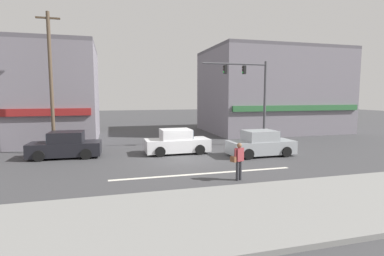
{
  "coord_description": "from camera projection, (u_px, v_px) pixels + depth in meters",
  "views": [
    {
      "loc": [
        -4.35,
        -16.86,
        3.74
      ],
      "look_at": [
        0.87,
        2.0,
        1.6
      ],
      "focal_mm": 28.0,
      "sensor_mm": 36.0,
      "label": 1
    }
  ],
  "objects": [
    {
      "name": "ground_plane",
      "position": [
        187.0,
        159.0,
        17.71
      ],
      "size": [
        120.0,
        120.0,
        0.0
      ],
      "primitive_type": "plane",
      "color": "#3D3D3F"
    },
    {
      "name": "sedan_parked_curbside",
      "position": [
        177.0,
        142.0,
        19.32
      ],
      "size": [
        4.12,
        1.91,
        1.58
      ],
      "color": "silver",
      "rests_on": "ground"
    },
    {
      "name": "utility_pole_near_left",
      "position": [
        51.0,
        82.0,
        18.73
      ],
      "size": [
        1.4,
        0.22,
        8.85
      ],
      "color": "brown",
      "rests_on": "ground"
    },
    {
      "name": "lane_marking_stripe",
      "position": [
        205.0,
        174.0,
        14.36
      ],
      "size": [
        9.0,
        0.24,
        0.01
      ],
      "primitive_type": "cube",
      "color": "silver",
      "rests_on": "ground"
    },
    {
      "name": "building_right_corner",
      "position": [
        271.0,
        91.0,
        31.31
      ],
      "size": [
        13.47,
        9.51,
        8.4
      ],
      "color": "slate",
      "rests_on": "ground"
    },
    {
      "name": "building_left_block",
      "position": [
        28.0,
        93.0,
        24.02
      ],
      "size": [
        10.52,
        9.41,
        7.79
      ],
      "color": "slate",
      "rests_on": "ground"
    },
    {
      "name": "sedan_crossing_rightbound",
      "position": [
        261.0,
        144.0,
        18.57
      ],
      "size": [
        4.13,
        1.93,
        1.58
      ],
      "color": "#999EA3",
      "rests_on": "ground"
    },
    {
      "name": "traffic_light_mast",
      "position": [
        253.0,
        89.0,
        21.69
      ],
      "size": [
        4.89,
        0.27,
        6.2
      ],
      "color": "#47474C",
      "rests_on": "ground"
    },
    {
      "name": "sedan_approaching_near",
      "position": [
        66.0,
        146.0,
        17.99
      ],
      "size": [
        4.17,
        2.02,
        1.58
      ],
      "color": "black",
      "rests_on": "ground"
    },
    {
      "name": "pedestrian_foreground_with_bag",
      "position": [
        239.0,
        159.0,
        13.14
      ],
      "size": [
        0.69,
        0.39,
        1.67
      ],
      "color": "#333338",
      "rests_on": "ground"
    },
    {
      "name": "sidewalk_curb",
      "position": [
        253.0,
        210.0,
        9.56
      ],
      "size": [
        40.0,
        5.0,
        0.16
      ],
      "primitive_type": "cube",
      "color": "gray",
      "rests_on": "ground"
    }
  ]
}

